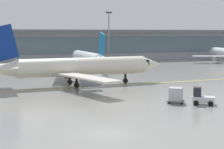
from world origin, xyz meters
TOP-DOWN VIEW (x-y plane):
  - ground_plane at (0.00, 0.00)m, footprint 400.00×400.00m
  - taxiway_centreline_stripe at (4.74, 26.64)m, footprint 109.80×7.41m
  - terminal_concourse at (0.00, 79.89)m, footprint 210.94×11.00m
  - gate_airplane_2 at (12.20, 55.06)m, footprint 24.83×26.69m
  - taxiing_regional_jet at (4.35, 28.62)m, footprint 30.31×28.14m
  - baggage_tug at (14.66, 8.55)m, footprint 2.94×2.63m
  - cargo_dolly_lead at (12.08, 10.31)m, footprint 2.64×2.51m
  - apron_light_mast_2 at (23.15, 72.90)m, footprint 1.80×0.36m

SIDE VIEW (x-z plane):
  - ground_plane at x=0.00m, z-range 0.00..0.00m
  - taxiway_centreline_stripe at x=4.74m, z-range 0.00..0.01m
  - baggage_tug at x=14.66m, z-range -0.16..1.94m
  - cargo_dolly_lead at x=12.08m, z-range 0.08..2.02m
  - gate_airplane_2 at x=12.20m, z-range -1.77..7.08m
  - taxiing_regional_jet at x=4.35m, z-range -2.01..8.03m
  - terminal_concourse at x=0.00m, z-range 0.12..9.72m
  - apron_light_mast_2 at x=23.15m, z-range 0.69..15.55m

